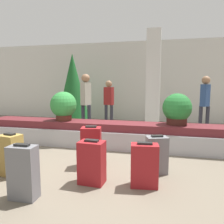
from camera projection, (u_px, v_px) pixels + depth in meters
ground_plane at (94, 168)px, 3.97m from camera, size 18.00×18.00×0.00m
back_wall at (134, 82)px, 8.91m from camera, size 18.00×0.06×3.20m
carousel at (112, 135)px, 5.29m from camera, size 6.71×0.78×0.59m
pillar at (153, 81)px, 6.99m from camera, size 0.44×0.44×3.20m
suitcase_1 at (92, 162)px, 3.31m from camera, size 0.40×0.29×0.68m
suitcase_2 at (157, 155)px, 3.70m from camera, size 0.40×0.33×0.66m
suitcase_3 at (144, 165)px, 3.21m from camera, size 0.42×0.28×0.67m
suitcase_4 at (11, 155)px, 3.61m from camera, size 0.37×0.32×0.71m
suitcase_5 at (23, 172)px, 2.86m from camera, size 0.37×0.22×0.75m
suitcase_6 at (91, 147)px, 4.00m from camera, size 0.40×0.31×0.76m
potted_plant_0 at (177, 109)px, 4.93m from camera, size 0.65×0.65×0.71m
potted_plant_1 at (64, 106)px, 5.50m from camera, size 0.66×0.66×0.73m
traveler_0 at (205, 99)px, 6.57m from camera, size 0.32×0.37×1.74m
traveler_1 at (109, 99)px, 7.66m from camera, size 0.36×0.27×1.63m
traveler_2 at (86, 97)px, 6.67m from camera, size 0.31×0.36×1.81m
decorated_tree at (73, 87)px, 7.96m from camera, size 1.20×1.20×2.59m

